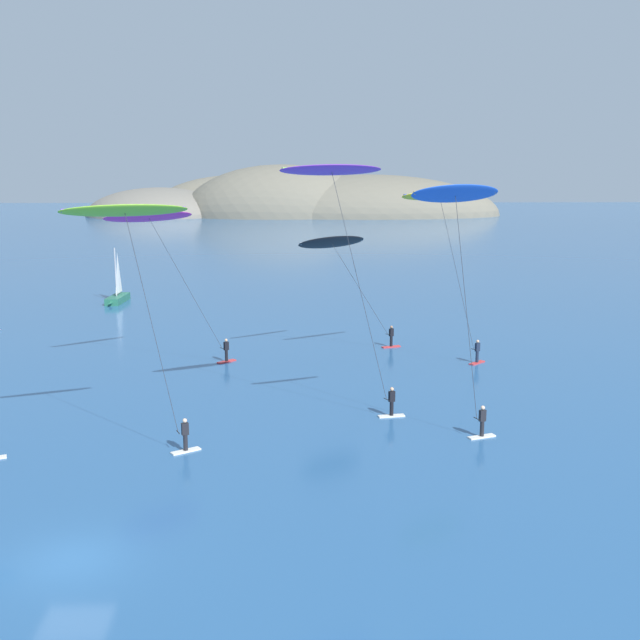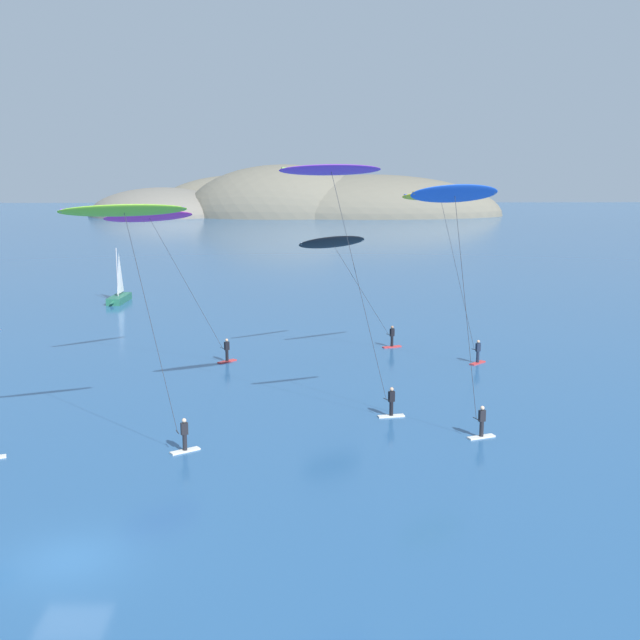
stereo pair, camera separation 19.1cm
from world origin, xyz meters
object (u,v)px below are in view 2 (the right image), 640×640
object	(u,v)px
sailboat_near	(118,297)
kitesurfer_yellow	(443,208)
kitesurfer_black	(337,249)
kitesurfer_purple	(336,188)
kitesurfer_magenta	(155,226)
kitesurfer_blue	(457,213)
kitesurfer_lime	(130,231)

from	to	relation	value
sailboat_near	kitesurfer_yellow	distance (m)	41.90
sailboat_near	kitesurfer_black	xyz separation A→B (m)	(21.48, -24.77, 7.36)
kitesurfer_purple	kitesurfer_magenta	distance (m)	16.51
kitesurfer_blue	sailboat_near	bearing A→B (deg)	121.06
sailboat_near	kitesurfer_lime	distance (m)	48.07
sailboat_near	kitesurfer_lime	bearing A→B (deg)	-76.43
sailboat_near	kitesurfer_purple	xyz separation A→B (m)	(20.67, -41.02, 12.10)
kitesurfer_purple	kitesurfer_yellow	world-z (taller)	kitesurfer_purple
kitesurfer_magenta	kitesurfer_lime	bearing A→B (deg)	-83.92
kitesurfer_blue	kitesurfer_black	bearing A→B (deg)	104.47
kitesurfer_lime	kitesurfer_yellow	xyz separation A→B (m)	(17.38, 16.69, 0.23)
sailboat_near	kitesurfer_blue	bearing A→B (deg)	-58.94
kitesurfer_lime	kitesurfer_blue	size ratio (longest dim) A/B	0.94
sailboat_near	kitesurfer_black	distance (m)	33.60
kitesurfer_lime	kitesurfer_magenta	bearing A→B (deg)	96.08
kitesurfer_lime	kitesurfer_yellow	bearing A→B (deg)	43.84
kitesurfer_yellow	kitesurfer_lime	bearing A→B (deg)	-136.16
kitesurfer_lime	kitesurfer_black	size ratio (longest dim) A/B	1.35
kitesurfer_yellow	kitesurfer_magenta	distance (m)	19.15
kitesurfer_purple	kitesurfer_blue	size ratio (longest dim) A/B	1.07
sailboat_near	kitesurfer_magenta	xyz separation A→B (m)	(9.29, -29.39, 9.34)
kitesurfer_magenta	kitesurfer_black	bearing A→B (deg)	20.75
kitesurfer_lime	kitesurfer_black	distance (m)	23.53
kitesurfer_purple	kitesurfer_blue	distance (m)	6.49
kitesurfer_purple	kitesurfer_magenta	bearing A→B (deg)	134.38
kitesurfer_yellow	kitesurfer_magenta	bearing A→B (deg)	-178.71
kitesurfer_black	kitesurfer_yellow	bearing A→B (deg)	-31.19
sailboat_near	kitesurfer_yellow	world-z (taller)	kitesurfer_yellow
sailboat_near	kitesurfer_lime	world-z (taller)	kitesurfer_lime
kitesurfer_blue	kitesurfer_magenta	size ratio (longest dim) A/B	1.18
kitesurfer_lime	kitesurfer_purple	world-z (taller)	kitesurfer_purple
kitesurfer_purple	kitesurfer_magenta	xyz separation A→B (m)	(-11.39, 11.64, -2.75)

